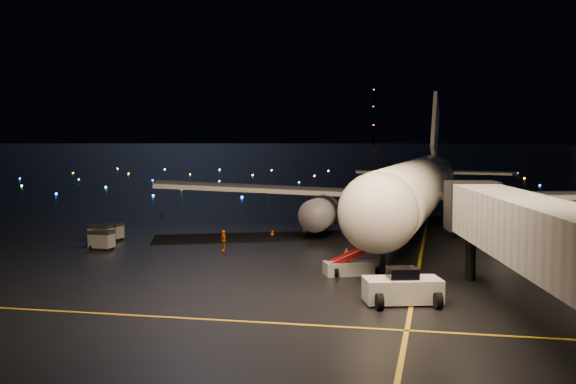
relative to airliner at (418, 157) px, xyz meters
name	(u,v)px	position (x,y,z in m)	size (l,w,h in m)	color
ground	(413,157)	(-11.23, 273.60, -7.55)	(2000.00, 2000.00, 0.00)	black
lane_centre	(421,251)	(0.77, -11.40, -7.54)	(0.25, 80.00, 0.02)	gold
lane_cross	(88,313)	(-16.23, -36.40, -7.54)	(60.00, 0.25, 0.02)	gold
airliner	(418,157)	(0.00, 0.00, 0.00)	(53.27, 50.60, 15.09)	white
pushback_tug	(402,285)	(0.22, -30.52, -6.52)	(4.32, 2.26, 2.06)	silver
belt_loader	(354,254)	(-3.53, -22.53, -6.12)	(5.90, 1.61, 2.86)	silver
crew_c	(223,240)	(-15.44, -14.36, -6.67)	(1.02, 0.43, 1.74)	orange
safety_cone_0	(347,250)	(-5.20, -13.53, -7.32)	(0.40, 0.40, 0.45)	#EC4C03
safety_cone_1	(305,229)	(-11.05, -1.07, -7.28)	(0.47, 0.47, 0.53)	#EC4C03
safety_cone_2	(272,232)	(-13.74, -3.77, -7.32)	(0.40, 0.40, 0.45)	#EC4C03
safety_cone_3	(161,215)	(-30.07, 8.17, -7.28)	(0.47, 0.47, 0.53)	#EC4C03
radio_mast	(374,116)	(-71.23, 713.60, 24.45)	(1.80, 1.80, 64.00)	black
taxiway_lights	(376,181)	(-11.23, 79.60, -7.37)	(164.00, 92.00, 0.36)	black
baggage_cart_0	(112,232)	(-27.31, -10.59, -6.76)	(1.84, 1.29, 1.57)	gray
baggage_cart_1	(101,234)	(-27.51, -12.44, -6.75)	(1.88, 1.32, 1.60)	gray
baggage_cart_2	(102,240)	(-25.62, -16.01, -6.75)	(1.88, 1.32, 1.60)	gray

